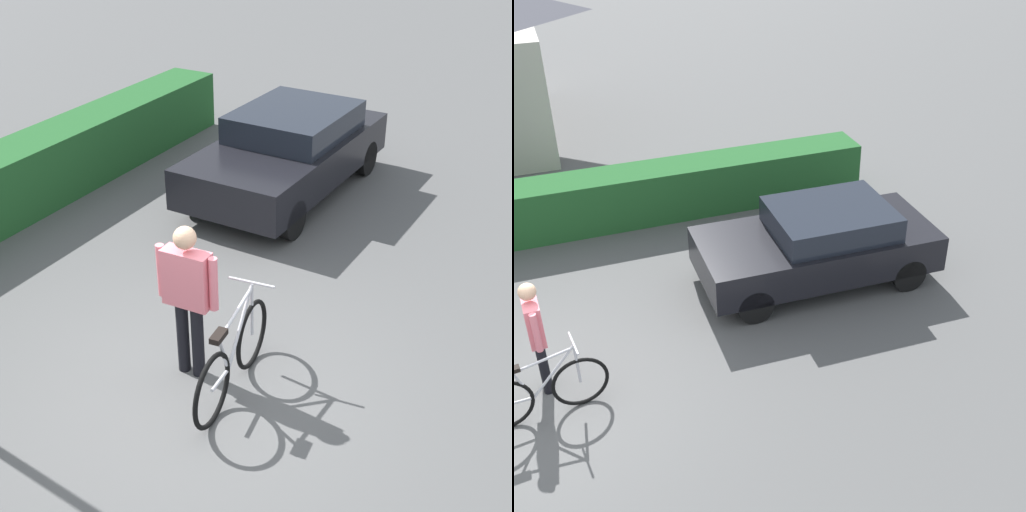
{
  "view_description": "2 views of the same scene",
  "coord_description": "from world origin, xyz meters",
  "views": [
    {
      "loc": [
        -4.64,
        -3.21,
        4.81
      ],
      "look_at": [
        1.45,
        0.17,
        0.83
      ],
      "focal_mm": 49.89,
      "sensor_mm": 36.0,
      "label": 1
    },
    {
      "loc": [
        0.59,
        -7.48,
        6.54
      ],
      "look_at": [
        3.6,
        0.48,
        1.29
      ],
      "focal_mm": 48.16,
      "sensor_mm": 36.0,
      "label": 2
    }
  ],
  "objects": [
    {
      "name": "bicycle",
      "position": [
        0.18,
        -0.27,
        0.41
      ],
      "size": [
        1.73,
        0.5,
        1.04
      ],
      "color": "black",
      "rests_on": "ground"
    },
    {
      "name": "parked_car_near",
      "position": [
        4.84,
        1.47,
        0.7
      ],
      "size": [
        3.99,
        1.89,
        1.33
      ],
      "color": "black",
      "rests_on": "ground"
    },
    {
      "name": "ground_plane",
      "position": [
        0.0,
        0.0,
        0.0
      ],
      "size": [
        60.0,
        60.0,
        0.0
      ],
      "primitive_type": "plane",
      "color": "#565656"
    },
    {
      "name": "person_rider",
      "position": [
        0.24,
        0.27,
        1.02
      ],
      "size": [
        0.23,
        0.69,
        1.72
      ],
      "color": "black",
      "rests_on": "ground"
    }
  ]
}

